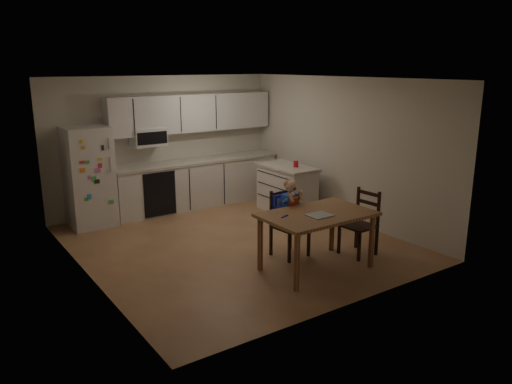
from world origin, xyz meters
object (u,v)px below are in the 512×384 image
object	(u,v)px
refrigerator	(89,177)
dining_table	(317,221)
kitchen_island	(287,189)
red_cup	(296,164)
chair_side	(363,218)
chair_booster	(288,210)

from	to	relation	value
refrigerator	dining_table	world-z (taller)	refrigerator
kitchen_island	red_cup	world-z (taller)	red_cup
red_cup	chair_side	size ratio (longest dim) A/B	0.12
chair_booster	chair_side	bearing A→B (deg)	-36.01
chair_side	refrigerator	bearing A→B (deg)	-144.83
red_cup	chair_side	xyz separation A→B (m)	(-0.43, -2.10, -0.41)
chair_side	chair_booster	bearing A→B (deg)	-124.16
kitchen_island	dining_table	xyz separation A→B (m)	(-1.32, -2.33, 0.23)
refrigerator	chair_side	bearing A→B (deg)	-51.26
refrigerator	chair_booster	world-z (taller)	refrigerator
chair_booster	red_cup	bearing A→B (deg)	42.56
kitchen_island	dining_table	distance (m)	2.69
refrigerator	chair_booster	xyz separation A→B (m)	(1.92, -3.01, -0.17)
red_cup	dining_table	xyz separation A→B (m)	(-1.38, -2.15, -0.26)
chair_booster	chair_side	world-z (taller)	chair_booster
kitchen_island	chair_booster	xyz separation A→B (m)	(-1.32, -1.72, 0.24)
red_cup	chair_side	bearing A→B (deg)	-101.68
chair_booster	kitchen_island	bearing A→B (deg)	46.95
refrigerator	red_cup	xyz separation A→B (m)	(3.30, -1.48, 0.09)
chair_booster	chair_side	distance (m)	1.11
refrigerator	red_cup	bearing A→B (deg)	-24.11
chair_booster	dining_table	bearing A→B (deg)	-95.01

